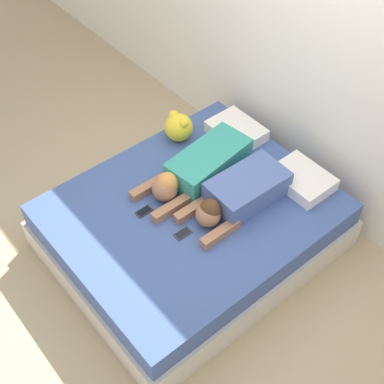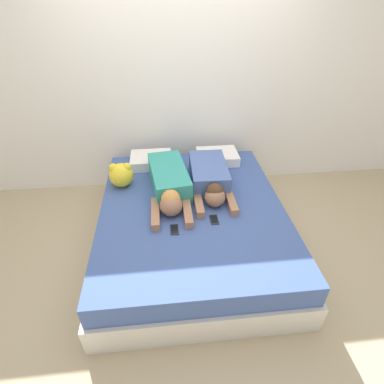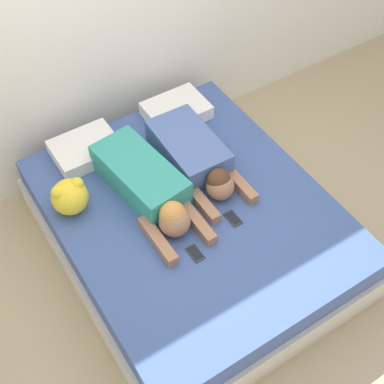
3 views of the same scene
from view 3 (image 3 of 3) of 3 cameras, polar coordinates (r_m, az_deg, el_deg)
The scene contains 10 objects.
ground_plane at distance 3.85m, azimuth 0.00°, elevation -5.85°, with size 12.00×12.00×0.00m, color tan.
wall_back at distance 3.72m, azimuth -10.41°, elevation 18.84°, with size 12.00×0.06×2.60m.
bed at distance 3.66m, azimuth 0.00°, elevation -3.86°, with size 1.71×2.06×0.47m.
pillow_head_left at distance 3.82m, azimuth -11.27°, elevation 4.52°, with size 0.45×0.34×0.11m.
pillow_head_right at distance 4.04m, azimuth -1.69°, elevation 8.68°, with size 0.45×0.34×0.11m.
person_left at distance 3.46m, azimuth -4.69°, elevation 0.59°, with size 0.41×1.02×0.23m.
person_right at distance 3.62m, azimuth 0.37°, elevation 3.71°, with size 0.37×0.87×0.22m.
cell_phone_left at distance 3.26m, azimuth 0.34°, elevation -6.53°, with size 0.07×0.13×0.01m.
cell_phone_right at distance 3.42m, azimuth 4.40°, elevation -2.82°, with size 0.07×0.13×0.01m.
plush_toy at distance 3.45m, azimuth -12.92°, elevation -0.45°, with size 0.24×0.24×0.25m.
Camera 3 is at (-1.16, -1.80, 3.20)m, focal length 50.00 mm.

